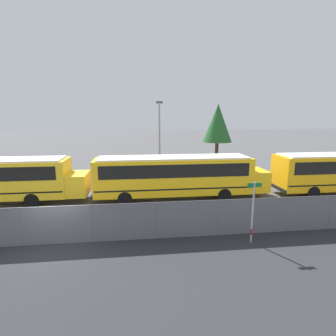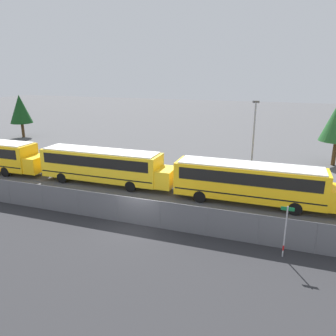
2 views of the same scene
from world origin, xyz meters
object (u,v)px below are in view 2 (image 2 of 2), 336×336
street_sign (285,231)px  tree_0 (20,109)px  school_bus_1 (104,164)px  school_bus_2 (252,181)px  light_pole (254,136)px

street_sign → tree_0: 45.52m
school_bus_1 → school_bus_2: 13.16m
tree_0 → school_bus_2: bearing=-23.3°
light_pole → tree_0: 37.06m
light_pole → school_bus_1: bearing=-152.7°
street_sign → tree_0: size_ratio=0.46×
school_bus_1 → school_bus_2: same height
school_bus_1 → tree_0: (-23.49, 15.43, 2.47)m
street_sign → light_pole: (-3.21, 14.04, 2.46)m
street_sign → tree_0: (-39.17, 23.02, 2.74)m
tree_0 → school_bus_1: bearing=-33.3°
school_bus_2 → street_sign: size_ratio=4.21×
school_bus_1 → light_pole: size_ratio=1.73×
school_bus_2 → light_pole: size_ratio=1.73×
school_bus_2 → tree_0: tree_0 is taller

